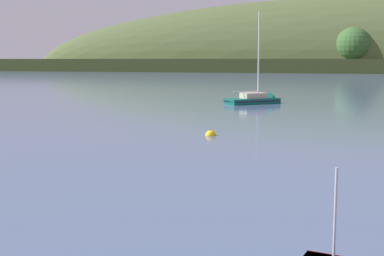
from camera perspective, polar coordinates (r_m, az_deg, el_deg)
name	(u,v)px	position (r m, az deg, el deg)	size (l,w,h in m)	color
far_shoreline_hill	(359,71)	(251.50, 17.67, 5.92)	(420.72, 80.91, 67.75)	#35401E
sailboat_midwater_white	(259,102)	(66.14, 7.25, 2.86)	(7.39, 6.85, 12.57)	#0F564C
mooring_buoy_midchannel	(211,136)	(37.98, 2.03, -0.82)	(0.78, 0.78, 0.86)	yellow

